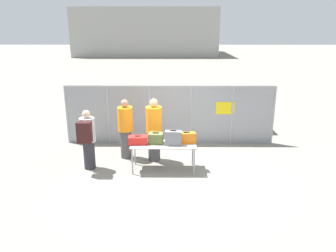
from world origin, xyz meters
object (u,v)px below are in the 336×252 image
security_worker_near (154,129)px  utility_trailer (230,118)px  inspection_table (163,145)px  suitcase_olive (156,138)px  suitcase_orange (187,138)px  security_worker_far (126,128)px  traveler_hooded (87,138)px  suitcase_grey (173,138)px  suitcase_red (138,140)px

security_worker_near → utility_trailer: size_ratio=0.55×
inspection_table → suitcase_olive: suitcase_olive is taller
suitcase_orange → security_worker_far: 1.91m
inspection_table → utility_trailer: size_ratio=0.52×
traveler_hooded → utility_trailer: 5.80m
suitcase_grey → security_worker_far: bearing=145.4°
security_worker_near → utility_trailer: security_worker_near is taller
suitcase_orange → inspection_table: bearing=-176.8°
security_worker_near → suitcase_red: bearing=43.1°
inspection_table → utility_trailer: 4.42m
security_worker_near → security_worker_far: bearing=-30.3°
suitcase_red → security_worker_far: 0.99m
utility_trailer → traveler_hooded: bearing=-140.6°
inspection_table → suitcase_olive: size_ratio=4.28×
inspection_table → security_worker_far: 1.42m
suitcase_orange → suitcase_grey: bearing=-157.7°
inspection_table → suitcase_olive: (-0.20, 0.02, 0.20)m
suitcase_olive → security_worker_far: bearing=138.1°
suitcase_red → suitcase_orange: size_ratio=1.04×
suitcase_grey → suitcase_red: bearing=175.8°
suitcase_red → utility_trailer: (3.11, 3.71, -0.43)m
inspection_table → suitcase_grey: bearing=-22.9°
traveler_hooded → security_worker_near: bearing=17.8°
suitcase_red → suitcase_olive: size_ratio=1.29×
suitcase_red → security_worker_far: (-0.45, 0.88, 0.05)m
inspection_table → security_worker_near: (-0.28, 0.65, 0.25)m
suitcase_grey → utility_trailer: bearing=60.1°
security_worker_near → traveler_hooded: bearing=2.8°
suitcase_olive → inspection_table: bearing=-6.0°
suitcase_orange → suitcase_red: bearing=-176.6°
suitcase_grey → utility_trailer: (2.18, 3.78, -0.51)m
suitcase_orange → security_worker_far: security_worker_far is taller
suitcase_grey → inspection_table: bearing=157.1°
suitcase_red → traveler_hooded: bearing=178.1°
security_worker_far → suitcase_orange: bearing=179.0°
suitcase_red → suitcase_olive: 0.47m
suitcase_orange → security_worker_far: bearing=155.1°
suitcase_grey → traveler_hooded: 2.29m
utility_trailer → suitcase_grey: bearing=-119.9°
traveler_hooded → security_worker_far: (0.90, 0.84, 0.00)m
suitcase_olive → utility_trailer: bearing=54.1°
suitcase_red → suitcase_grey: (0.93, -0.07, 0.09)m
traveler_hooded → suitcase_grey: bearing=-5.6°
suitcase_olive → utility_trailer: 4.53m
suitcase_grey → security_worker_far: security_worker_far is taller
suitcase_grey → security_worker_near: 0.94m
suitcase_olive → security_worker_far: (-0.92, 0.82, 0.02)m
inspection_table → suitcase_orange: bearing=3.2°
suitcase_red → suitcase_orange: bearing=3.4°
security_worker_far → utility_trailer: bearing=-117.5°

